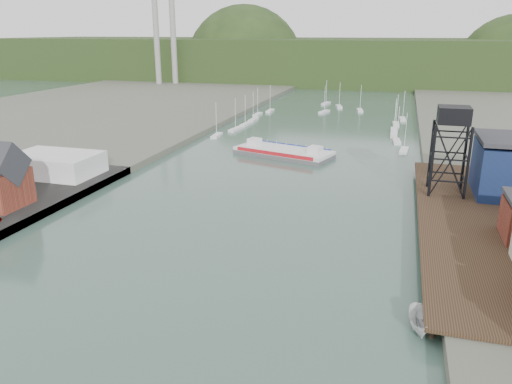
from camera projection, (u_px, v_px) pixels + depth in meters
The scene contains 9 objects.
ground at pixel (112, 354), 50.09m from camera, with size 600.00×600.00×0.00m, color #304C44.
east_pier at pixel (463, 219), 80.83m from camera, with size 14.00×70.00×2.45m.
white_shed at pixel (55, 164), 106.23m from camera, with size 18.00×12.00×4.50m, color silver.
lift_tower at pixel (453, 121), 89.00m from camera, with size 6.50×6.50×16.00m.
marina_sailboats at pixel (324, 121), 176.48m from camera, with size 57.71×92.65×0.90m.
smokestacks at pixel (165, 32), 281.32m from camera, with size 11.20×8.20×60.00m.
distant_hills at pixel (357, 64), 323.29m from camera, with size 500.00×120.00×80.00m.
chain_ferry at pixel (284, 152), 129.09m from camera, with size 26.81×16.73×3.60m.
motorboat at pixel (420, 322), 53.58m from camera, with size 2.14×5.69×2.20m, color silver.
Camera 1 is at (25.75, -36.92, 30.95)m, focal length 35.00 mm.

